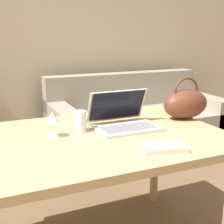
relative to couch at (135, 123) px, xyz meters
name	(u,v)px	position (x,y,z in m)	size (l,w,h in m)	color
wall_back	(10,26)	(-1.22, 0.64, 1.07)	(10.00, 0.06, 2.70)	beige
dining_table	(94,150)	(-1.08, -1.54, 0.39)	(1.42, 0.96, 0.75)	tan
couch	(135,123)	(0.00, 0.00, 0.00)	(1.91, 0.95, 0.82)	gray
laptop	(123,117)	(-0.86, -1.45, 0.53)	(0.36, 0.31, 0.21)	silver
drinking_glass	(80,121)	(-1.12, -1.44, 0.53)	(0.07, 0.07, 0.12)	silver
wine_glass	(52,119)	(-1.28, -1.47, 0.57)	(0.07, 0.07, 0.13)	silver
handbag	(186,103)	(-0.42, -1.45, 0.57)	(0.31, 0.18, 0.26)	#592D1E
book	(164,147)	(-0.85, -1.87, 0.48)	(0.23, 0.17, 0.02)	beige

